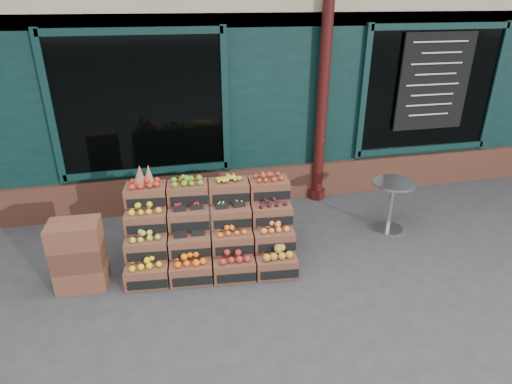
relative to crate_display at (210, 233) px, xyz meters
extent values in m
plane|color=#373739|center=(0.85, -0.54, -0.41)|extent=(60.00, 60.00, 0.00)
cube|color=black|center=(0.85, 4.66, 1.99)|extent=(12.00, 6.00, 4.80)
cube|color=black|center=(0.85, 1.71, 1.09)|extent=(12.00, 0.12, 3.00)
cube|color=#4E2A1F|center=(0.85, 1.64, -0.11)|extent=(12.00, 0.18, 0.60)
cube|color=black|center=(-0.75, 1.64, 1.34)|extent=(2.40, 0.06, 2.00)
cube|color=black|center=(4.05, 1.64, 1.34)|extent=(2.40, 0.06, 2.00)
cylinder|color=#3A0E0D|center=(2.05, 1.51, 1.19)|extent=(0.18, 0.18, 3.20)
cube|color=black|center=(4.05, 1.56, 1.49)|extent=(1.30, 0.04, 1.60)
cube|color=brown|center=(-0.83, -0.34, -0.28)|extent=(0.54, 0.40, 0.26)
cube|color=black|center=(-0.85, -0.53, -0.30)|extent=(0.47, 0.06, 0.12)
cube|color=yellow|center=(-0.83, -0.34, -0.11)|extent=(0.43, 0.31, 0.08)
cube|color=brown|center=(-0.30, -0.40, -0.28)|extent=(0.54, 0.40, 0.26)
cube|color=black|center=(-0.32, -0.58, -0.30)|extent=(0.47, 0.06, 0.12)
cube|color=orange|center=(-0.30, -0.40, -0.11)|extent=(0.43, 0.31, 0.09)
cube|color=brown|center=(0.23, -0.45, -0.28)|extent=(0.54, 0.40, 0.26)
cube|color=black|center=(0.21, -0.64, -0.30)|extent=(0.47, 0.06, 0.12)
cube|color=#A32520|center=(0.23, -0.45, -0.10)|extent=(0.43, 0.31, 0.10)
cube|color=brown|center=(0.76, -0.50, -0.28)|extent=(0.54, 0.40, 0.26)
cube|color=black|center=(0.74, -0.69, -0.30)|extent=(0.47, 0.06, 0.12)
cube|color=#B5812B|center=(0.76, -0.50, -0.09)|extent=(0.43, 0.31, 0.12)
cube|color=brown|center=(-0.81, -0.13, -0.02)|extent=(0.54, 0.40, 0.26)
cube|color=black|center=(-0.83, -0.32, -0.05)|extent=(0.47, 0.06, 0.12)
cube|color=#AAAE42|center=(-0.81, -0.13, 0.15)|extent=(0.43, 0.31, 0.09)
cube|color=brown|center=(-0.28, -0.18, -0.02)|extent=(0.54, 0.40, 0.26)
cube|color=black|center=(-0.30, -0.37, -0.05)|extent=(0.47, 0.06, 0.12)
cube|color=black|center=(-0.28, -0.18, 0.12)|extent=(0.43, 0.31, 0.03)
cube|color=brown|center=(0.25, -0.23, -0.02)|extent=(0.54, 0.40, 0.26)
cube|color=black|center=(0.23, -0.42, -0.05)|extent=(0.47, 0.06, 0.12)
cube|color=orange|center=(0.25, -0.23, 0.14)|extent=(0.43, 0.31, 0.07)
cube|color=brown|center=(0.78, -0.29, -0.02)|extent=(0.54, 0.40, 0.26)
cube|color=black|center=(0.76, -0.48, -0.05)|extent=(0.47, 0.06, 0.12)
cube|color=orange|center=(0.78, -0.29, 0.15)|extent=(0.43, 0.31, 0.08)
cube|color=brown|center=(-0.79, 0.09, 0.23)|extent=(0.54, 0.40, 0.26)
cube|color=black|center=(-0.80, -0.10, 0.21)|extent=(0.47, 0.06, 0.12)
cube|color=gold|center=(-0.79, 0.09, 0.40)|extent=(0.43, 0.31, 0.09)
cube|color=brown|center=(-0.26, 0.03, 0.23)|extent=(0.54, 0.40, 0.26)
cube|color=black|center=(-0.28, -0.15, 0.21)|extent=(0.47, 0.06, 0.12)
cube|color=red|center=(-0.26, 0.03, 0.38)|extent=(0.43, 0.31, 0.03)
cube|color=brown|center=(0.27, -0.02, 0.23)|extent=(0.54, 0.40, 0.26)
cube|color=black|center=(0.25, -0.21, 0.21)|extent=(0.47, 0.06, 0.12)
cube|color=#95CB58|center=(0.27, -0.02, 0.38)|extent=(0.43, 0.31, 0.03)
cube|color=brown|center=(0.80, -0.07, 0.23)|extent=(0.54, 0.40, 0.26)
cube|color=black|center=(0.78, -0.26, 0.21)|extent=(0.47, 0.06, 0.12)
cube|color=black|center=(0.80, -0.07, 0.39)|extent=(0.43, 0.31, 0.06)
cube|color=brown|center=(-0.76, 0.30, 0.49)|extent=(0.54, 0.40, 0.26)
cube|color=black|center=(-0.78, 0.11, 0.46)|extent=(0.47, 0.06, 0.12)
cube|color=red|center=(-0.76, 0.30, 0.66)|extent=(0.43, 0.31, 0.09)
cube|color=brown|center=(-0.24, 0.25, 0.49)|extent=(0.54, 0.40, 0.26)
cube|color=black|center=(-0.25, 0.06, 0.46)|extent=(0.47, 0.06, 0.12)
cube|color=olive|center=(-0.24, 0.25, 0.66)|extent=(0.43, 0.31, 0.09)
cube|color=brown|center=(0.29, 0.20, 0.49)|extent=(0.54, 0.40, 0.26)
cube|color=black|center=(0.27, 0.01, 0.46)|extent=(0.47, 0.06, 0.12)
cube|color=yellow|center=(0.29, 0.20, 0.66)|extent=(0.43, 0.31, 0.08)
cube|color=brown|center=(0.82, 0.14, 0.49)|extent=(0.54, 0.40, 0.26)
cube|color=black|center=(0.80, -0.05, 0.46)|extent=(0.47, 0.06, 0.12)
cube|color=#A7341D|center=(0.82, 0.14, 0.65)|extent=(0.43, 0.31, 0.08)
cube|color=#4E2A1F|center=(-0.02, -0.21, -0.28)|extent=(2.13, 0.56, 0.26)
cube|color=#4E2A1F|center=(0.01, 0.01, -0.15)|extent=(2.13, 0.56, 0.51)
cube|color=#4E2A1F|center=(0.03, 0.22, -0.02)|extent=(2.13, 0.56, 0.77)
cone|color=olive|center=(-0.81, 0.30, 0.76)|extent=(0.18, 0.18, 0.29)
cone|color=olive|center=(-0.71, 0.34, 0.74)|extent=(0.16, 0.16, 0.26)
cube|color=brown|center=(-1.59, -0.22, -0.26)|extent=(0.59, 0.42, 0.29)
cube|color=#4E2A1F|center=(-1.59, -0.22, 0.03)|extent=(0.59, 0.42, 0.29)
cube|color=brown|center=(-1.59, -0.22, 0.31)|extent=(0.59, 0.42, 0.29)
cylinder|color=silver|center=(2.70, 0.19, -0.39)|extent=(0.45, 0.45, 0.03)
cylinder|color=silver|center=(2.70, 0.19, -0.02)|extent=(0.06, 0.06, 0.74)
cylinder|color=silver|center=(2.70, 0.19, 0.36)|extent=(0.62, 0.62, 0.03)
imported|color=#1F6C28|center=(-0.30, 2.28, 0.54)|extent=(0.79, 0.63, 1.89)
camera|label=1|loc=(-0.52, -4.85, 2.80)|focal=30.00mm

